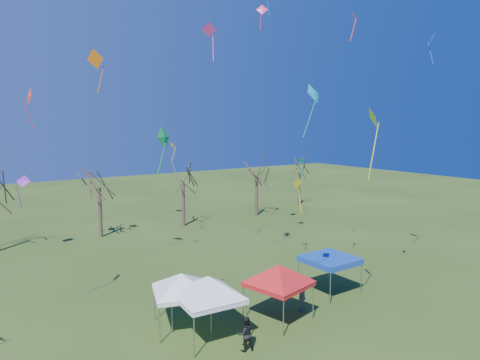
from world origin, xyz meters
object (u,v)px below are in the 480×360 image
(person_grey, at_px, (302,297))
(tree_4, at_px, (257,163))
(tent_white_mid, at_px, (208,280))
(tree_5, at_px, (299,161))
(tent_white_west, at_px, (181,277))
(tent_red, at_px, (279,268))
(tent_blue, at_px, (330,260))
(tree_2, at_px, (98,170))
(tree_3, at_px, (183,167))
(person_dark, at_px, (245,334))

(person_grey, bearing_deg, tree_4, -156.33)
(tent_white_mid, bearing_deg, tree_5, 41.09)
(tent_white_west, relative_size, tent_red, 0.93)
(tent_white_mid, distance_m, tent_blue, 9.12)
(tree_2, distance_m, tree_3, 8.41)
(tree_4, height_order, tent_blue, tree_4)
(tent_white_mid, height_order, person_dark, tent_white_mid)
(tent_blue, height_order, person_grey, tent_blue)
(person_dark, bearing_deg, tent_white_west, -54.73)
(tent_white_mid, bearing_deg, tree_2, 86.76)
(tree_2, bearing_deg, person_dark, -91.05)
(tent_blue, relative_size, person_grey, 1.79)
(tree_3, bearing_deg, tree_2, 177.73)
(tree_2, height_order, person_grey, tree_2)
(tent_blue, bearing_deg, tree_3, 88.37)
(tree_5, height_order, person_dark, tree_5)
(tree_4, xyz_separation_m, tent_white_west, (-19.59, -20.13, -3.35))
(tree_3, distance_m, tent_white_mid, 24.07)
(tent_red, distance_m, person_dark, 4.16)
(person_grey, distance_m, person_dark, 5.35)
(tree_3, xyz_separation_m, tree_5, (17.69, 2.02, -0.35))
(tree_2, height_order, tent_white_west, tree_2)
(tent_red, relative_size, person_dark, 2.40)
(tree_4, distance_m, person_grey, 26.21)
(tent_white_west, bearing_deg, person_dark, -68.77)
(tree_2, distance_m, tent_red, 23.01)
(tree_2, relative_size, tree_3, 1.03)
(tree_4, bearing_deg, tent_white_mid, -131.06)
(tree_3, bearing_deg, person_grey, -99.69)
(tent_blue, xyz_separation_m, person_dark, (-8.24, -2.71, -1.28))
(tent_white_west, height_order, tent_blue, tent_white_west)
(tree_5, distance_m, tent_red, 33.75)
(tree_4, xyz_separation_m, tent_white_mid, (-18.98, -21.78, -3.14))
(tree_2, distance_m, tree_4, 17.73)
(tent_red, height_order, tent_blue, tent_red)
(tree_3, distance_m, person_dark, 25.96)
(tree_5, xyz_separation_m, tent_white_mid, (-27.34, -23.85, -2.81))
(tent_white_mid, xyz_separation_m, tent_red, (4.07, -0.42, -0.07))
(tree_4, bearing_deg, person_grey, -120.68)
(tree_3, distance_m, tent_white_west, 22.88)
(tent_red, xyz_separation_m, person_dark, (-3.25, -1.59, -2.04))
(tree_5, relative_size, person_grey, 4.56)
(tent_white_mid, distance_m, tent_red, 4.09)
(person_grey, bearing_deg, tent_red, -31.97)
(person_grey, bearing_deg, tree_2, -114.03)
(tent_blue, bearing_deg, tent_red, -167.30)
(tree_5, bearing_deg, tree_3, -173.48)
(person_grey, bearing_deg, tent_blue, 161.94)
(tree_3, bearing_deg, tent_white_mid, -113.86)
(tent_blue, distance_m, person_dark, 8.77)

